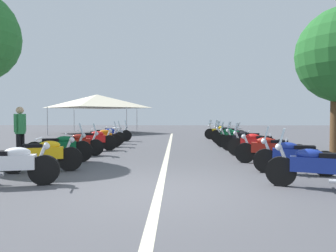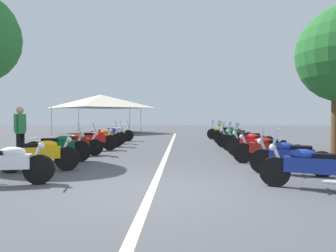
{
  "view_description": "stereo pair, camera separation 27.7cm",
  "coord_description": "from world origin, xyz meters",
  "px_view_note": "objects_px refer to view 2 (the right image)",
  "views": [
    {
      "loc": [
        -5.8,
        -0.33,
        1.46
      ],
      "look_at": [
        6.59,
        0.0,
        1.03
      ],
      "focal_mm": 32.44,
      "sensor_mm": 36.0,
      "label": 1
    },
    {
      "loc": [
        -5.8,
        -0.6,
        1.46
      ],
      "look_at": [
        6.59,
        0.0,
        1.03
      ],
      "focal_mm": 32.44,
      "sensor_mm": 36.0,
      "label": 2
    }
  ],
  "objects_px": {
    "motorcycle_left_row_2": "(58,147)",
    "motorcycle_right_row_1": "(290,156)",
    "motorcycle_left_row_5": "(103,137)",
    "motorcycle_right_row_8": "(224,132)",
    "motorcycle_left_row_4": "(94,140)",
    "motorcycle_left_row_6": "(108,135)",
    "motorcycle_right_row_3": "(256,144)",
    "motorcycle_left_row_7": "(116,133)",
    "motorcycle_left_row_0": "(5,164)",
    "motorcycle_left_row_3": "(75,143)",
    "traffic_cone_0": "(265,142)",
    "motorcycle_right_row_7": "(230,133)",
    "motorcycle_right_row_4": "(247,140)",
    "bystander_0": "(20,129)",
    "motorcycle_right_row_0": "(312,167)",
    "motorcycle_right_row_5": "(238,138)",
    "motorcycle_right_row_2": "(269,149)",
    "event_tent": "(101,101)",
    "motorcycle_right_row_6": "(233,135)",
    "motorcycle_left_row_1": "(40,154)"
  },
  "relations": [
    {
      "from": "motorcycle_left_row_5",
      "to": "motorcycle_right_row_7",
      "type": "relative_size",
      "value": 1.0
    },
    {
      "from": "motorcycle_left_row_6",
      "to": "motorcycle_right_row_4",
      "type": "height_order",
      "value": "motorcycle_right_row_4"
    },
    {
      "from": "motorcycle_left_row_0",
      "to": "motorcycle_left_row_3",
      "type": "height_order",
      "value": "motorcycle_left_row_3"
    },
    {
      "from": "motorcycle_right_row_2",
      "to": "event_tent",
      "type": "relative_size",
      "value": 0.32
    },
    {
      "from": "motorcycle_left_row_1",
      "to": "bystander_0",
      "type": "xyz_separation_m",
      "value": [
        2.05,
        1.66,
        0.58
      ]
    },
    {
      "from": "motorcycle_right_row_4",
      "to": "traffic_cone_0",
      "type": "distance_m",
      "value": 1.49
    },
    {
      "from": "motorcycle_right_row_8",
      "to": "motorcycle_right_row_2",
      "type": "bearing_deg",
      "value": 111.72
    },
    {
      "from": "motorcycle_right_row_0",
      "to": "motorcycle_right_row_7",
      "type": "xyz_separation_m",
      "value": [
        10.82,
        -0.08,
        0.01
      ]
    },
    {
      "from": "motorcycle_left_row_3",
      "to": "motorcycle_left_row_7",
      "type": "height_order",
      "value": "motorcycle_left_row_7"
    },
    {
      "from": "motorcycle_right_row_1",
      "to": "motorcycle_right_row_3",
      "type": "bearing_deg",
      "value": -71.16
    },
    {
      "from": "motorcycle_left_row_1",
      "to": "traffic_cone_0",
      "type": "relative_size",
      "value": 3.16
    },
    {
      "from": "motorcycle_left_row_3",
      "to": "motorcycle_right_row_0",
      "type": "distance_m",
      "value": 7.95
    },
    {
      "from": "motorcycle_left_row_6",
      "to": "motorcycle_right_row_7",
      "type": "relative_size",
      "value": 1.0
    },
    {
      "from": "motorcycle_right_row_4",
      "to": "bystander_0",
      "type": "height_order",
      "value": "bystander_0"
    },
    {
      "from": "motorcycle_left_row_7",
      "to": "traffic_cone_0",
      "type": "relative_size",
      "value": 3.35
    },
    {
      "from": "motorcycle_right_row_3",
      "to": "motorcycle_left_row_5",
      "type": "bearing_deg",
      "value": 0.12
    },
    {
      "from": "motorcycle_right_row_4",
      "to": "motorcycle_right_row_5",
      "type": "bearing_deg",
      "value": -65.83
    },
    {
      "from": "motorcycle_left_row_4",
      "to": "motorcycle_left_row_6",
      "type": "height_order",
      "value": "motorcycle_left_row_6"
    },
    {
      "from": "motorcycle_right_row_2",
      "to": "motorcycle_left_row_1",
      "type": "bearing_deg",
      "value": 30.88
    },
    {
      "from": "motorcycle_left_row_7",
      "to": "motorcycle_right_row_1",
      "type": "distance_m",
      "value": 11.48
    },
    {
      "from": "motorcycle_left_row_2",
      "to": "motorcycle_left_row_5",
      "type": "bearing_deg",
      "value": 71.85
    },
    {
      "from": "motorcycle_left_row_0",
      "to": "motorcycle_right_row_7",
      "type": "relative_size",
      "value": 1.02
    },
    {
      "from": "motorcycle_left_row_0",
      "to": "motorcycle_right_row_4",
      "type": "height_order",
      "value": "motorcycle_right_row_4"
    },
    {
      "from": "motorcycle_left_row_0",
      "to": "bystander_0",
      "type": "distance_m",
      "value": 4.02
    },
    {
      "from": "motorcycle_left_row_4",
      "to": "motorcycle_right_row_2",
      "type": "height_order",
      "value": "motorcycle_left_row_4"
    },
    {
      "from": "motorcycle_right_row_1",
      "to": "motorcycle_right_row_5",
      "type": "relative_size",
      "value": 0.96
    },
    {
      "from": "motorcycle_left_row_5",
      "to": "motorcycle_right_row_8",
      "type": "bearing_deg",
      "value": 26.45
    },
    {
      "from": "bystander_0",
      "to": "motorcycle_right_row_5",
      "type": "bearing_deg",
      "value": 38.86
    },
    {
      "from": "motorcycle_right_row_1",
      "to": "bystander_0",
      "type": "distance_m",
      "value": 8.3
    },
    {
      "from": "event_tent",
      "to": "motorcycle_left_row_7",
      "type": "bearing_deg",
      "value": -159.1
    },
    {
      "from": "motorcycle_left_row_2",
      "to": "motorcycle_right_row_1",
      "type": "distance_m",
      "value": 6.74
    },
    {
      "from": "motorcycle_right_row_0",
      "to": "motorcycle_right_row_8",
      "type": "relative_size",
      "value": 0.93
    },
    {
      "from": "motorcycle_left_row_7",
      "to": "bystander_0",
      "type": "relative_size",
      "value": 1.18
    },
    {
      "from": "motorcycle_right_row_4",
      "to": "motorcycle_right_row_7",
      "type": "xyz_separation_m",
      "value": [
        4.47,
        -0.0,
        -0.0
      ]
    },
    {
      "from": "motorcycle_right_row_7",
      "to": "motorcycle_right_row_6",
      "type": "bearing_deg",
      "value": 103.94
    },
    {
      "from": "motorcycle_left_row_6",
      "to": "motorcycle_right_row_5",
      "type": "height_order",
      "value": "motorcycle_left_row_6"
    },
    {
      "from": "motorcycle_right_row_2",
      "to": "motorcycle_left_row_6",
      "type": "bearing_deg",
      "value": -26.67
    },
    {
      "from": "motorcycle_left_row_6",
      "to": "motorcycle_right_row_2",
      "type": "distance_m",
      "value": 8.96
    },
    {
      "from": "motorcycle_left_row_7",
      "to": "motorcycle_right_row_4",
      "type": "height_order",
      "value": "motorcycle_right_row_4"
    },
    {
      "from": "motorcycle_left_row_0",
      "to": "motorcycle_right_row_1",
      "type": "bearing_deg",
      "value": 0.13
    },
    {
      "from": "motorcycle_left_row_4",
      "to": "motorcycle_right_row_3",
      "type": "height_order",
      "value": "motorcycle_right_row_3"
    },
    {
      "from": "motorcycle_right_row_8",
      "to": "motorcycle_right_row_5",
      "type": "bearing_deg",
      "value": 111.5
    },
    {
      "from": "motorcycle_left_row_7",
      "to": "motorcycle_left_row_0",
      "type": "bearing_deg",
      "value": -99.63
    },
    {
      "from": "motorcycle_left_row_3",
      "to": "motorcycle_left_row_5",
      "type": "xyz_separation_m",
      "value": [
        3.16,
        -0.18,
        0.01
      ]
    },
    {
      "from": "motorcycle_right_row_5",
      "to": "motorcycle_right_row_8",
      "type": "relative_size",
      "value": 0.97
    },
    {
      "from": "traffic_cone_0",
      "to": "motorcycle_left_row_0",
      "type": "bearing_deg",
      "value": 135.09
    },
    {
      "from": "motorcycle_left_row_0",
      "to": "motorcycle_left_row_4",
      "type": "height_order",
      "value": "motorcycle_left_row_4"
    },
    {
      "from": "motorcycle_left_row_4",
      "to": "motorcycle_left_row_3",
      "type": "bearing_deg",
      "value": -110.19
    },
    {
      "from": "motorcycle_right_row_2",
      "to": "motorcycle_right_row_6",
      "type": "relative_size",
      "value": 1.1
    },
    {
      "from": "motorcycle_right_row_4",
      "to": "motorcycle_left_row_2",
      "type": "bearing_deg",
      "value": 46.75
    }
  ]
}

